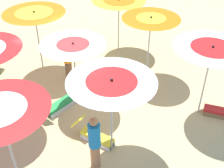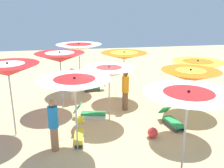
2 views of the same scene
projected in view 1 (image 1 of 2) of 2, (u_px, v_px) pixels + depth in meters
ground at (81, 99)px, 9.67m from camera, size 35.87×35.87×0.04m
beach_umbrella_0 at (0, 116)px, 5.55m from camera, size 1.99×1.99×2.56m
beach_umbrella_1 at (112, 88)px, 6.67m from camera, size 2.10×2.10×2.34m
beach_umbrella_2 at (212, 52)px, 7.86m from camera, size 2.15×2.15×2.35m
beach_umbrella_4 at (73, 50)px, 8.41m from camera, size 1.91×1.91×2.17m
beach_umbrella_5 at (151, 23)px, 9.60m from camera, size 1.94×1.94×2.29m
beach_umbrella_7 at (35, 17)px, 9.94m from camera, size 2.14×2.14×2.30m
beach_umbrella_8 at (119, 5)px, 11.20m from camera, size 2.07×2.07×2.19m
lounger_0 at (94, 135)px, 8.04m from camera, size 0.43×1.33×0.68m
lounger_1 at (57, 106)px, 9.05m from camera, size 1.31×0.63×0.61m
lounger_3 at (130, 70)px, 10.68m from camera, size 0.55×1.35×0.59m
lounger_4 at (221, 111)px, 8.86m from camera, size 0.47×1.13×0.58m
beachgoer_1 at (95, 143)px, 6.94m from camera, size 0.30×0.30×1.65m
beachgoer_2 at (68, 59)px, 9.94m from camera, size 0.30×0.30×1.73m
beach_ball at (138, 90)px, 9.72m from camera, size 0.35×0.35×0.35m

